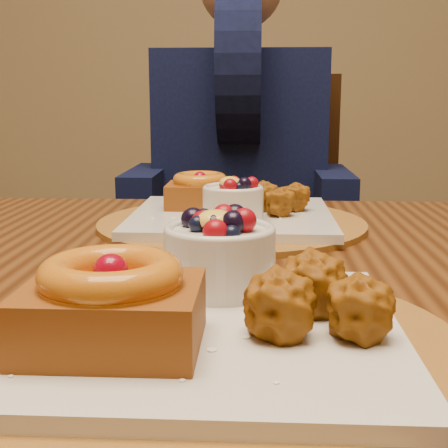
% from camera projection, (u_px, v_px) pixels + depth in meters
% --- Properties ---
extents(dining_table, '(1.60, 0.90, 0.76)m').
position_uv_depth(dining_table, '(223.00, 335.00, 0.69)').
color(dining_table, black).
rests_on(dining_table, ground).
extents(place_setting_near, '(0.38, 0.38, 0.09)m').
position_uv_depth(place_setting_near, '(202.00, 310.00, 0.46)').
color(place_setting_near, brown).
rests_on(place_setting_near, dining_table).
extents(place_setting_far, '(0.38, 0.38, 0.08)m').
position_uv_depth(place_setting_far, '(230.00, 212.00, 0.88)').
color(place_setting_far, brown).
rests_on(place_setting_far, dining_table).
extents(chair_far, '(0.55, 0.55, 0.99)m').
position_uv_depth(chair_far, '(255.00, 255.00, 1.54)').
color(chair_far, black).
rests_on(chair_far, ground).
extents(diner, '(0.49, 0.48, 0.80)m').
position_uv_depth(diner, '(240.00, 130.00, 1.48)').
color(diner, black).
rests_on(diner, ground).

